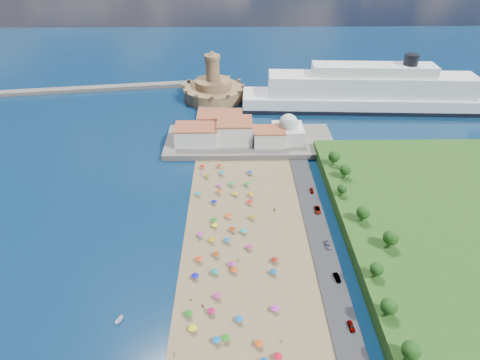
{
  "coord_description": "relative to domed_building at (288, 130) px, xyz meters",
  "views": [
    {
      "loc": [
        1.66,
        -119.59,
        103.1
      ],
      "look_at": [
        4.0,
        25.0,
        8.0
      ],
      "focal_mm": 30.0,
      "sensor_mm": 36.0,
      "label": 1
    }
  ],
  "objects": [
    {
      "name": "ground",
      "position": [
        -30.0,
        -71.0,
        -8.97
      ],
      "size": [
        700.0,
        700.0,
        0.0
      ],
      "primitive_type": "plane",
      "color": "#071938",
      "rests_on": "ground"
    },
    {
      "name": "hillside_trees",
      "position": [
        19.14,
        -77.28,
        0.98
      ],
      "size": [
        15.24,
        104.24,
        7.02
      ],
      "color": "#382314",
      "rests_on": "hillside"
    },
    {
      "name": "jetty",
      "position": [
        -42.0,
        37.0,
        -7.77
      ],
      "size": [
        18.0,
        70.0,
        2.4
      ],
      "primitive_type": "cube",
      "color": "#59544C",
      "rests_on": "ground"
    },
    {
      "name": "terrace",
      "position": [
        -20.0,
        2.0,
        -7.47
      ],
      "size": [
        90.0,
        36.0,
        3.0
      ],
      "primitive_type": "cube",
      "color": "#59544C",
      "rests_on": "ground"
    },
    {
      "name": "cruise_ship",
      "position": [
        57.09,
        48.36,
        1.37
      ],
      "size": [
        160.7,
        31.63,
        34.92
      ],
      "color": "black",
      "rests_on": "ground"
    },
    {
      "name": "parked_cars",
      "position": [
        6.0,
        -76.44,
        -7.59
      ],
      "size": [
        2.76,
        74.58,
        1.45
      ],
      "color": "gray",
      "rests_on": "promenade"
    },
    {
      "name": "fortress",
      "position": [
        -42.0,
        67.0,
        -2.29
      ],
      "size": [
        40.0,
        40.0,
        32.4
      ],
      "color": "#A57F52",
      "rests_on": "ground"
    },
    {
      "name": "beachgoers",
      "position": [
        -31.14,
        -80.42,
        -7.83
      ],
      "size": [
        34.96,
        94.22,
        1.89
      ],
      "color": "tan",
      "rests_on": "beach"
    },
    {
      "name": "domed_building",
      "position": [
        0.0,
        0.0,
        0.0
      ],
      "size": [
        16.0,
        16.0,
        15.0
      ],
      "color": "silver",
      "rests_on": "terrace"
    },
    {
      "name": "waterfront_buildings",
      "position": [
        -33.05,
        2.64,
        -1.1
      ],
      "size": [
        57.0,
        29.0,
        11.0
      ],
      "color": "silver",
      "rests_on": "terrace"
    },
    {
      "name": "moored_boats",
      "position": [
        -57.21,
        -120.94,
        -8.24
      ],
      "size": [
        14.18,
        19.3,
        1.55
      ],
      "color": "white",
      "rests_on": "ground"
    },
    {
      "name": "breakwater",
      "position": [
        -140.0,
        82.0,
        -7.67
      ],
      "size": [
        199.03,
        34.77,
        2.6
      ],
      "primitive_type": "cube",
      "rotation": [
        0.0,
        0.0,
        0.14
      ],
      "color": "#59544C",
      "rests_on": "ground"
    },
    {
      "name": "beach_parasols",
      "position": [
        -31.32,
        -81.84,
        -6.83
      ],
      "size": [
        32.55,
        116.11,
        2.2
      ],
      "color": "gray",
      "rests_on": "beach"
    }
  ]
}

